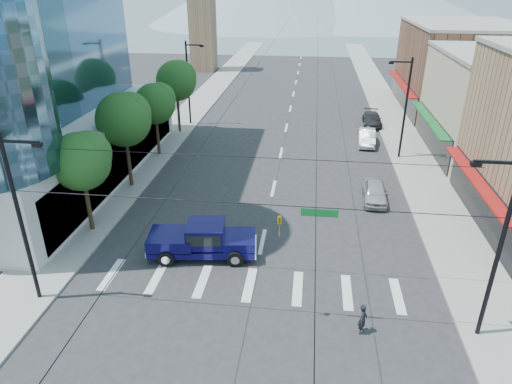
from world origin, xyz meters
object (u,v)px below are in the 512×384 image
(pickup_truck, at_px, (202,239))
(parked_car_near, at_px, (375,192))
(parked_car_far, at_px, (372,119))
(pedestrian, at_px, (363,319))
(parked_car_mid, at_px, (367,137))

(pickup_truck, relative_size, parked_car_near, 1.57)
(parked_car_near, height_order, parked_car_far, parked_car_near)
(pedestrian, relative_size, parked_car_near, 0.38)
(parked_car_near, bearing_deg, pedestrian, -95.50)
(pickup_truck, distance_m, parked_car_mid, 24.42)
(parked_car_mid, bearing_deg, pickup_truck, -114.17)
(pedestrian, xyz_separation_m, parked_car_near, (2.10, 14.21, -0.07))
(parked_car_far, bearing_deg, pedestrian, -95.44)
(pedestrian, height_order, parked_car_far, pedestrian)
(pedestrian, distance_m, parked_car_mid, 27.06)
(parked_car_mid, height_order, parked_car_far, parked_car_mid)
(parked_car_mid, xyz_separation_m, parked_car_far, (1.19, 6.58, -0.04))
(pickup_truck, distance_m, pedestrian, 10.40)
(parked_car_near, relative_size, parked_car_far, 0.88)
(parked_car_far, bearing_deg, parked_car_mid, -99.09)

